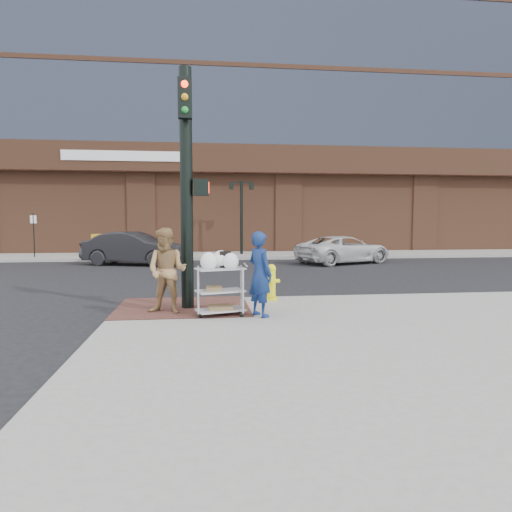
{
  "coord_description": "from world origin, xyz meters",
  "views": [
    {
      "loc": [
        -0.2,
        -8.91,
        2.02
      ],
      "look_at": [
        0.96,
        0.76,
        1.25
      ],
      "focal_mm": 32.0,
      "sensor_mm": 36.0,
      "label": 1
    }
  ],
  "objects": [
    {
      "name": "pedestrian_tan",
      "position": [
        -0.89,
        0.28,
        1.01
      ],
      "size": [
        1.0,
        0.88,
        1.71
      ],
      "primitive_type": "imported",
      "rotation": [
        0.0,
        0.0,
        -0.33
      ],
      "color": "#9A7448",
      "rests_on": "sidewalk_near"
    },
    {
      "name": "parking_sign",
      "position": [
        -8.5,
        15.0,
        1.25
      ],
      "size": [
        0.05,
        0.05,
        2.2
      ],
      "primitive_type": "cylinder",
      "color": "black",
      "rests_on": "sidewalk_far"
    },
    {
      "name": "minivan_white",
      "position": [
        6.4,
        11.64,
        0.64
      ],
      "size": [
        5.07,
        3.79,
        1.28
      ],
      "primitive_type": "imported",
      "rotation": [
        0.0,
        0.0,
        1.98
      ],
      "color": "silver",
      "rests_on": "ground"
    },
    {
      "name": "newsbox_blue",
      "position": [
        -4.51,
        15.1,
        0.61
      ],
      "size": [
        0.48,
        0.46,
        0.92
      ],
      "primitive_type": "cube",
      "rotation": [
        0.0,
        0.0,
        0.35
      ],
      "color": "navy",
      "rests_on": "sidewalk_far"
    },
    {
      "name": "ground",
      "position": [
        0.0,
        0.0,
        0.0
      ],
      "size": [
        220.0,
        220.0,
        0.0
      ],
      "primitive_type": "plane",
      "color": "black",
      "rests_on": "ground"
    },
    {
      "name": "bank_building",
      "position": [
        5.0,
        31.0,
        14.15
      ],
      "size": [
        42.0,
        26.0,
        28.0
      ],
      "primitive_type": "cube",
      "color": "brown",
      "rests_on": "sidewalk_far"
    },
    {
      "name": "fire_hydrant",
      "position": [
        1.41,
        1.51,
        0.58
      ],
      "size": [
        0.4,
        0.28,
        0.85
      ],
      "color": "yellow",
      "rests_on": "sidewalk_near"
    },
    {
      "name": "lamp_post",
      "position": [
        2.0,
        16.0,
        2.62
      ],
      "size": [
        1.32,
        0.22,
        4.0
      ],
      "color": "black",
      "rests_on": "sidewalk_far"
    },
    {
      "name": "utility_cart",
      "position": [
        0.16,
        -0.07,
        0.73
      ],
      "size": [
        1.02,
        0.75,
        1.27
      ],
      "color": "#A6A5AB",
      "rests_on": "sidewalk_near"
    },
    {
      "name": "woman_blue",
      "position": [
        0.92,
        -0.22,
        0.98
      ],
      "size": [
        0.65,
        0.72,
        1.65
      ],
      "primitive_type": "imported",
      "rotation": [
        0.0,
        0.0,
        2.12
      ],
      "color": "navy",
      "rests_on": "sidewalk_near"
    },
    {
      "name": "traffic_signal_pole",
      "position": [
        -0.48,
        0.77,
        2.83
      ],
      "size": [
        0.61,
        0.51,
        5.0
      ],
      "color": "black",
      "rests_on": "sidewalk_near"
    },
    {
      "name": "sedan_dark",
      "position": [
        -3.2,
        11.99,
        0.75
      ],
      "size": [
        4.79,
        2.94,
        1.49
      ],
      "primitive_type": "imported",
      "rotation": [
        0.0,
        0.0,
        1.25
      ],
      "color": "black",
      "rests_on": "ground"
    },
    {
      "name": "sidewalk_far",
      "position": [
        12.5,
        32.0,
        0.07
      ],
      "size": [
        65.0,
        36.0,
        0.15
      ],
      "primitive_type": "cube",
      "color": "gray",
      "rests_on": "ground"
    },
    {
      "name": "brick_curb_ramp",
      "position": [
        -0.6,
        0.9,
        0.16
      ],
      "size": [
        2.8,
        2.4,
        0.01
      ],
      "primitive_type": "cube",
      "color": "#492522",
      "rests_on": "sidewalk_near"
    },
    {
      "name": "newsbox_yellow",
      "position": [
        -5.5,
        15.34,
        0.72
      ],
      "size": [
        0.58,
        0.55,
        1.15
      ],
      "primitive_type": "cube",
      "rotation": [
        0.0,
        0.0,
        -0.27
      ],
      "color": "gold",
      "rests_on": "sidewalk_far"
    }
  ]
}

